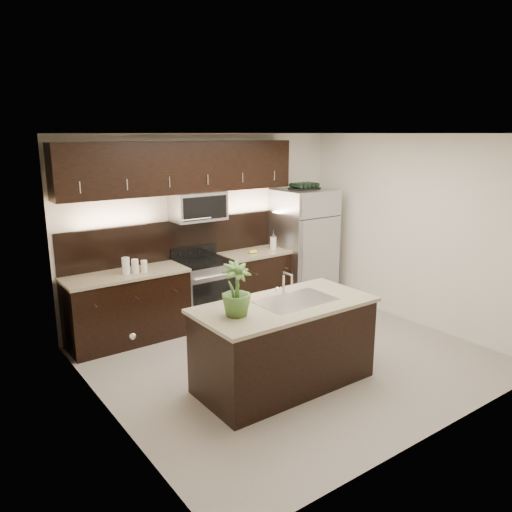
{
  "coord_description": "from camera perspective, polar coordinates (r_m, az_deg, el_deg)",
  "views": [
    {
      "loc": [
        -3.68,
        -4.35,
        2.7
      ],
      "look_at": [
        -0.14,
        0.55,
        1.21
      ],
      "focal_mm": 35.0,
      "sensor_mm": 36.0,
      "label": 1
    }
  ],
  "objects": [
    {
      "name": "sink_faucet",
      "position": [
        5.44,
        4.48,
        -4.91
      ],
      "size": [
        0.84,
        0.5,
        0.28
      ],
      "color": "silver",
      "rests_on": "island"
    },
    {
      "name": "upper_fixtures",
      "position": [
        7.01,
        -8.17,
        9.11
      ],
      "size": [
        3.49,
        0.4,
        1.66
      ],
      "color": "black",
      "rests_on": "counter_run"
    },
    {
      "name": "canisters",
      "position": [
        6.63,
        -13.9,
        -1.12
      ],
      "size": [
        0.32,
        0.13,
        0.22
      ],
      "rotation": [
        0.0,
        0.0,
        -0.18
      ],
      "color": "silver",
      "rests_on": "counter_run"
    },
    {
      "name": "french_press",
      "position": [
        7.76,
        1.98,
        1.57
      ],
      "size": [
        0.1,
        0.1,
        0.3
      ],
      "rotation": [
        0.0,
        0.0,
        -0.21
      ],
      "color": "silver",
      "rests_on": "counter_run"
    },
    {
      "name": "wine_rack",
      "position": [
        8.01,
        5.54,
        7.93
      ],
      "size": [
        0.45,
        0.28,
        0.11
      ],
      "color": "black",
      "rests_on": "refrigerator"
    },
    {
      "name": "counter_run",
      "position": [
        7.2,
        -7.36,
        -4.32
      ],
      "size": [
        3.51,
        0.65,
        0.94
      ],
      "color": "black",
      "rests_on": "ground"
    },
    {
      "name": "refrigerator",
      "position": [
        8.16,
        5.39,
        1.16
      ],
      "size": [
        0.89,
        0.8,
        1.84
      ],
      "primitive_type": "cube",
      "color": "#B2B2B7",
      "rests_on": "ground"
    },
    {
      "name": "island",
      "position": [
        5.52,
        3.24,
        -10.01
      ],
      "size": [
        1.96,
        0.96,
        0.94
      ],
      "color": "black",
      "rests_on": "ground"
    },
    {
      "name": "ground",
      "position": [
        6.3,
        4.08,
        -11.55
      ],
      "size": [
        4.5,
        4.5,
        0.0
      ],
      "primitive_type": "plane",
      "color": "gray",
      "rests_on": "ground"
    },
    {
      "name": "bananas",
      "position": [
        7.5,
        -0.6,
        0.45
      ],
      "size": [
        0.17,
        0.15,
        0.05
      ],
      "primitive_type": "ellipsoid",
      "rotation": [
        0.0,
        0.0,
        0.19
      ],
      "color": "yellow",
      "rests_on": "counter_run"
    },
    {
      "name": "room_walls",
      "position": [
        5.69,
        3.75,
        3.64
      ],
      "size": [
        4.52,
        4.02,
        2.71
      ],
      "color": "beige",
      "rests_on": "ground"
    },
    {
      "name": "plant",
      "position": [
        4.91,
        -2.29,
        -3.83
      ],
      "size": [
        0.31,
        0.31,
        0.54
      ],
      "primitive_type": "imported",
      "rotation": [
        0.0,
        0.0,
        -0.03
      ],
      "color": "#3E6127",
      "rests_on": "island"
    }
  ]
}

